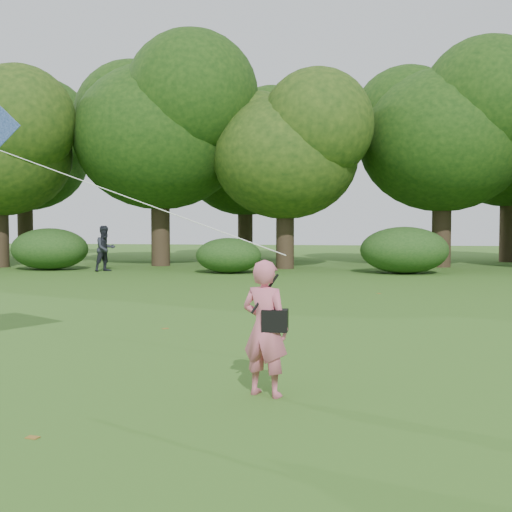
# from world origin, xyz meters

# --- Properties ---
(ground) EXTENTS (100.00, 100.00, 0.00)m
(ground) POSITION_xyz_m (0.00, 0.00, 0.00)
(ground) COLOR #265114
(ground) RESTS_ON ground
(man_kite_flyer) EXTENTS (0.69, 0.57, 1.61)m
(man_kite_flyer) POSITION_xyz_m (-0.17, -0.87, 0.80)
(man_kite_flyer) COLOR #D4637B
(man_kite_flyer) RESTS_ON ground
(bystander_left) EXTENTS (1.13, 1.18, 1.91)m
(bystander_left) POSITION_xyz_m (-9.28, 17.28, 0.96)
(bystander_left) COLOR #22242D
(bystander_left) RESTS_ON ground
(crossbody_bag) EXTENTS (0.43, 0.20, 0.68)m
(crossbody_bag) POSITION_xyz_m (-0.05, -0.90, 0.91)
(crossbody_bag) COLOR black
(crossbody_bag) RESTS_ON ground
(tree_line) EXTENTS (54.70, 15.30, 9.48)m
(tree_line) POSITION_xyz_m (1.67, 22.88, 5.60)
(tree_line) COLOR #3A2D1E
(tree_line) RESTS_ON ground
(shrub_band) EXTENTS (39.15, 3.22, 1.88)m
(shrub_band) POSITION_xyz_m (-0.72, 17.60, 0.86)
(shrub_band) COLOR #264919
(shrub_band) RESTS_ON ground
(fallen_leaves) EXTENTS (9.62, 13.86, 0.01)m
(fallen_leaves) POSITION_xyz_m (-1.21, 2.49, 0.01)
(fallen_leaves) COLOR brown
(fallen_leaves) RESTS_ON ground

